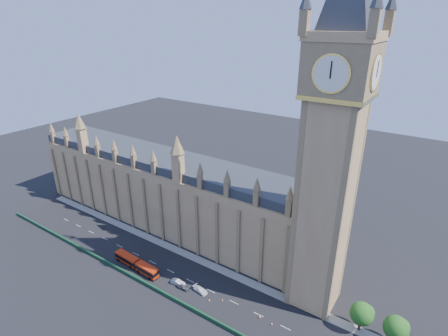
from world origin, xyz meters
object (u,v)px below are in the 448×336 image
Objects in this scene: car_grey at (183,287)px; car_white at (200,290)px; red_bus at (136,264)px; car_silver at (178,282)px.

car_white is at bearing -73.26° from car_grey.
red_bus reaches higher than car_white.
car_silver reaches higher than car_grey.
car_silver is (-2.47, 0.52, 0.12)m from car_grey.
car_silver is 7.67m from car_white.
red_bus is 4.91× the size of car_grey.
red_bus is 23.82m from car_white.
car_grey is at bearing -109.74° from car_silver.
car_grey is at bearing 116.21° from car_white.
car_white is at bearing 9.88° from red_bus.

